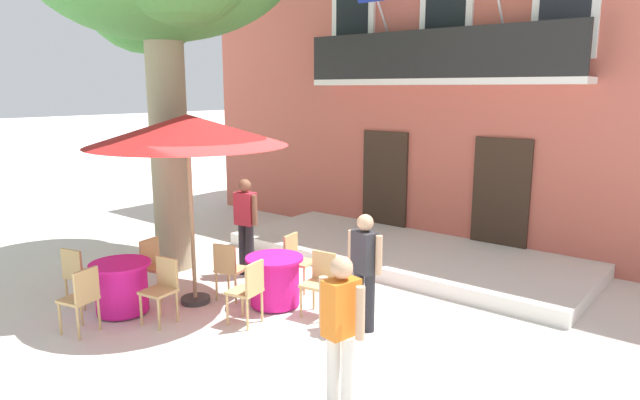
# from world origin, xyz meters

# --- Properties ---
(ground_plane) EXTENTS (120.00, 120.00, 0.00)m
(ground_plane) POSITION_xyz_m (0.00, 0.00, 0.00)
(ground_plane) COLOR silver
(building_facade) EXTENTS (13.00, 5.09, 7.50)m
(building_facade) POSITION_xyz_m (0.24, 6.99, 3.75)
(building_facade) COLOR #BC5B4C
(building_facade) RESTS_ON ground
(entrance_step_platform) EXTENTS (6.72, 2.72, 0.25)m
(entrance_step_platform) POSITION_xyz_m (0.24, 3.64, 0.12)
(entrance_step_platform) COLOR silver
(entrance_step_platform) RESTS_ON ground
(cafe_table_near_tree) EXTENTS (0.86, 0.86, 0.76)m
(cafe_table_near_tree) POSITION_xyz_m (-1.65, -1.16, 0.39)
(cafe_table_near_tree) COLOR #DB1984
(cafe_table_near_tree) RESTS_ON ground
(cafe_chair_near_tree_0) EXTENTS (0.47, 0.47, 0.91)m
(cafe_chair_near_tree_0) POSITION_xyz_m (-1.86, -0.43, 0.53)
(cafe_chair_near_tree_0) COLOR tan
(cafe_chair_near_tree_0) RESTS_ON ground
(cafe_chair_near_tree_1) EXTENTS (0.49, 0.49, 0.91)m
(cafe_chair_near_tree_1) POSITION_xyz_m (-2.35, -1.41, 0.53)
(cafe_chair_near_tree_1) COLOR tan
(cafe_chair_near_tree_1) RESTS_ON ground
(cafe_chair_near_tree_2) EXTENTS (0.48, 0.48, 0.91)m
(cafe_chair_near_tree_2) POSITION_xyz_m (-1.41, -1.87, 0.53)
(cafe_chair_near_tree_2) COLOR tan
(cafe_chair_near_tree_2) RESTS_ON ground
(cafe_chair_near_tree_3) EXTENTS (0.45, 0.45, 0.91)m
(cafe_chair_near_tree_3) POSITION_xyz_m (-0.92, -0.97, 0.53)
(cafe_chair_near_tree_3) COLOR tan
(cafe_chair_near_tree_3) RESTS_ON ground
(cafe_table_middle) EXTENTS (0.86, 0.86, 0.76)m
(cafe_table_middle) POSITION_xyz_m (-0.11, 0.44, 0.39)
(cafe_table_middle) COLOR #DB1984
(cafe_table_middle) RESTS_ON ground
(cafe_chair_middle_0) EXTENTS (0.46, 0.46, 0.91)m
(cafe_chair_middle_0) POSITION_xyz_m (0.09, -0.29, 0.53)
(cafe_chair_middle_0) COLOR tan
(cafe_chair_middle_0) RESTS_ON ground
(cafe_chair_middle_1) EXTENTS (0.45, 0.45, 0.91)m
(cafe_chair_middle_1) POSITION_xyz_m (0.62, 0.61, 0.53)
(cafe_chair_middle_1) COLOR tan
(cafe_chair_middle_1) RESTS_ON ground
(cafe_chair_middle_2) EXTENTS (0.46, 0.46, 0.91)m
(cafe_chair_middle_2) POSITION_xyz_m (-0.32, 1.16, 0.53)
(cafe_chair_middle_2) COLOR tan
(cafe_chair_middle_2) RESTS_ON ground
(cafe_chair_middle_3) EXTENTS (0.49, 0.49, 0.91)m
(cafe_chair_middle_3) POSITION_xyz_m (-0.81, 0.16, 0.53)
(cafe_chair_middle_3) COLOR tan
(cafe_chair_middle_3) RESTS_ON ground
(cafe_umbrella) EXTENTS (2.90, 2.90, 2.85)m
(cafe_umbrella) POSITION_xyz_m (-1.15, -0.23, 2.61)
(cafe_umbrella) COLOR #997A56
(cafe_umbrella) RESTS_ON ground
(pedestrian_near_entrance) EXTENTS (0.53, 0.32, 1.60)m
(pedestrian_near_entrance) POSITION_xyz_m (1.41, 0.57, 0.90)
(pedestrian_near_entrance) COLOR #232328
(pedestrian_near_entrance) RESTS_ON ground
(pedestrian_mid_plaza) EXTENTS (0.53, 0.38, 1.66)m
(pedestrian_mid_plaza) POSITION_xyz_m (2.39, -1.26, 0.94)
(pedestrian_mid_plaza) COLOR silver
(pedestrian_mid_plaza) RESTS_ON ground
(pedestrian_by_tree) EXTENTS (0.53, 0.28, 1.71)m
(pedestrian_by_tree) POSITION_xyz_m (-1.44, 1.13, 0.97)
(pedestrian_by_tree) COLOR #232328
(pedestrian_by_tree) RESTS_ON ground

